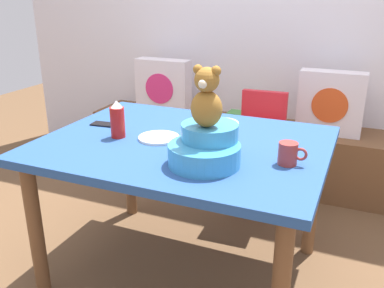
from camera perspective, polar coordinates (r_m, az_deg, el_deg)
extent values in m
plane|color=brown|center=(2.38, -0.98, -16.60)|extent=(8.00, 8.00, 0.00)
cube|color=silver|center=(3.36, 10.11, 17.90)|extent=(4.40, 0.10, 2.60)
cube|color=brown|center=(3.32, 7.89, -0.96)|extent=(2.60, 0.44, 0.46)
cube|color=silver|center=(3.43, -3.90, 7.72)|extent=(0.44, 0.14, 0.44)
cylinder|color=#E02D72|center=(3.36, -4.47, 7.46)|extent=(0.24, 0.01, 0.24)
cube|color=silver|center=(3.08, 18.25, 5.29)|extent=(0.44, 0.14, 0.44)
cylinder|color=#D84C1E|center=(3.01, 18.11, 4.96)|extent=(0.24, 0.01, 0.24)
cube|color=#448A43|center=(3.26, 6.62, 3.63)|extent=(0.20, 0.14, 0.07)
cube|color=#264C8C|center=(2.03, -1.10, -0.11)|extent=(1.34, 1.04, 0.04)
cylinder|color=brown|center=(2.17, -20.39, -10.89)|extent=(0.07, 0.07, 0.70)
cylinder|color=brown|center=(2.77, -8.44, -2.77)|extent=(0.07, 0.07, 0.70)
cylinder|color=brown|center=(2.42, 16.01, -6.91)|extent=(0.07, 0.07, 0.70)
cylinder|color=red|center=(2.78, 8.99, 0.82)|extent=(0.34, 0.34, 0.10)
cube|color=red|center=(2.86, 9.74, 4.72)|extent=(0.30, 0.06, 0.24)
cube|color=white|center=(2.59, 8.26, 0.92)|extent=(0.31, 0.21, 0.02)
cylinder|color=silver|center=(2.80, 5.17, -5.10)|extent=(0.03, 0.03, 0.46)
cylinder|color=silver|center=(2.73, 10.78, -6.02)|extent=(0.03, 0.03, 0.46)
cylinder|color=silver|center=(3.04, 6.81, -2.99)|extent=(0.03, 0.03, 0.46)
cylinder|color=silver|center=(2.98, 11.98, -3.78)|extent=(0.03, 0.03, 0.46)
cylinder|color=#3991C6|center=(1.73, 1.66, -1.46)|extent=(0.30, 0.30, 0.09)
cylinder|color=#3991C6|center=(1.76, 2.40, 1.64)|extent=(0.24, 0.24, 0.07)
ellipsoid|color=olive|center=(1.69, 1.97, 4.77)|extent=(0.13, 0.11, 0.15)
sphere|color=olive|center=(1.66, 2.02, 8.68)|extent=(0.10, 0.10, 0.10)
sphere|color=beige|center=(1.62, 1.48, 8.14)|extent=(0.04, 0.04, 0.04)
sphere|color=olive|center=(1.67, 0.82, 10.04)|extent=(0.04, 0.04, 0.04)
sphere|color=olive|center=(1.64, 3.28, 9.85)|extent=(0.04, 0.04, 0.04)
cylinder|color=red|center=(2.08, -10.03, 2.89)|extent=(0.07, 0.07, 0.15)
cone|color=white|center=(2.05, -10.19, 5.35)|extent=(0.06, 0.06, 0.03)
cylinder|color=#9E332D|center=(1.78, 12.82, -1.26)|extent=(0.08, 0.08, 0.09)
torus|color=#9E332D|center=(1.77, 14.48, -1.35)|extent=(0.06, 0.01, 0.06)
cylinder|color=white|center=(2.05, -4.50, 0.85)|extent=(0.20, 0.20, 0.01)
cylinder|color=white|center=(2.27, 3.82, 2.80)|extent=(0.20, 0.20, 0.01)
cube|color=black|center=(2.30, -11.70, 2.63)|extent=(0.15, 0.08, 0.01)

